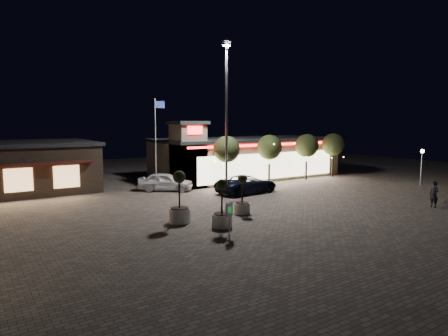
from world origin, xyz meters
TOP-DOWN VIEW (x-y plane):
  - ground at (0.00, 0.00)m, footprint 90.00×90.00m
  - retail_building at (9.51, 15.82)m, footprint 20.40×8.40m
  - floodlight_pole at (2.00, 8.00)m, footprint 0.60×0.40m
  - flagpole at (-1.90, 13.00)m, footprint 0.95×0.10m
  - lamp_post_east at (20.00, 2.00)m, footprint 0.36×0.36m
  - string_tree_a at (4.00, 11.00)m, footprint 2.42×2.42m
  - string_tree_b at (9.00, 11.00)m, footprint 2.42×2.42m
  - string_tree_c at (14.00, 11.00)m, footprint 2.42×2.42m
  - string_tree_d at (18.00, 11.00)m, footprint 2.42×2.42m
  - pickup_truck at (4.11, 8.03)m, footprint 5.81×3.08m
  - white_sedan at (-1.21, 12.84)m, footprint 4.98×4.32m
  - pedestrian at (11.74, -3.87)m, footprint 0.55×0.74m
  - dog at (13.13, -3.96)m, footprint 0.53×0.28m
  - planter_left at (-5.23, 2.17)m, footprint 1.28×1.28m
  - planter_mid at (-3.65, -0.08)m, footprint 1.14×1.14m
  - planter_right at (-0.70, 2.04)m, footprint 1.06×1.06m
  - valet_sign at (-4.33, -1.84)m, footprint 0.57×0.28m

SIDE VIEW (x-z plane):
  - ground at x=0.00m, z-range 0.00..0.00m
  - dog at x=13.13m, z-range 0.14..0.42m
  - pickup_truck at x=4.11m, z-range 0.00..1.55m
  - planter_right at x=-0.70m, z-range -0.50..2.10m
  - white_sedan at x=-1.21m, z-range 0.00..1.62m
  - planter_mid at x=-3.65m, z-range -0.53..2.26m
  - pedestrian at x=11.74m, z-range 0.00..1.87m
  - planter_left at x=-5.23m, z-range -0.60..2.55m
  - valet_sign at x=-4.33m, z-range 0.36..2.18m
  - retail_building at x=9.51m, z-range -0.84..5.26m
  - lamp_post_east at x=20.00m, z-range 0.72..4.20m
  - string_tree_a at x=4.00m, z-range 1.17..5.95m
  - string_tree_b at x=9.00m, z-range 1.17..5.95m
  - string_tree_c at x=14.00m, z-range 1.17..5.95m
  - string_tree_d at x=18.00m, z-range 1.17..5.95m
  - flagpole at x=-1.90m, z-range 0.74..8.74m
  - floodlight_pole at x=2.00m, z-range 0.83..13.21m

